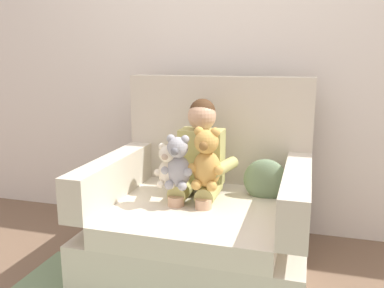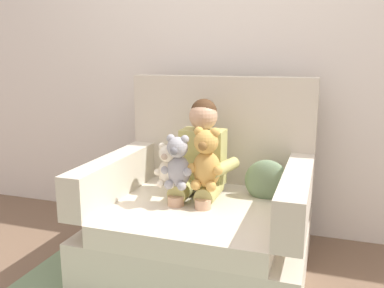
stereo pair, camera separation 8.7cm
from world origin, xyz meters
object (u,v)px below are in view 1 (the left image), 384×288
object	(u,v)px
seated_child	(199,162)
plush_honey	(206,160)
plush_cream	(168,167)
plush_grey	(178,163)
throw_pillow	(265,180)
armchair	(204,211)

from	to	relation	value
seated_child	plush_honey	size ratio (longest dim) A/B	2.40
seated_child	plush_cream	bearing A→B (deg)	-127.55
plush_honey	seated_child	bearing A→B (deg)	103.02
seated_child	plush_grey	distance (m)	0.21
plush_grey	throw_pillow	distance (m)	0.56
seated_child	plush_grey	bearing A→B (deg)	-112.96
plush_grey	plush_cream	size ratio (longest dim) A/B	1.21
plush_cream	throw_pillow	size ratio (longest dim) A/B	0.95
seated_child	plush_honey	distance (m)	0.19
armchair	throw_pillow	xyz separation A→B (m)	(0.34, 0.13, 0.18)
armchair	plush_cream	world-z (taller)	armchair
armchair	plush_grey	bearing A→B (deg)	-122.71
throw_pillow	plush_honey	bearing A→B (deg)	-138.99
plush_grey	plush_honey	bearing A→B (deg)	2.95
armchair	plush_cream	distance (m)	0.39
plush_honey	plush_cream	world-z (taller)	plush_honey
plush_honey	plush_cream	bearing A→B (deg)	174.47
plush_honey	plush_cream	size ratio (longest dim) A/B	1.39
armchair	plush_grey	size ratio (longest dim) A/B	4.01
plush_cream	throw_pillow	world-z (taller)	plush_cream
plush_cream	throw_pillow	distance (m)	0.60
seated_child	throw_pillow	size ratio (longest dim) A/B	3.17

